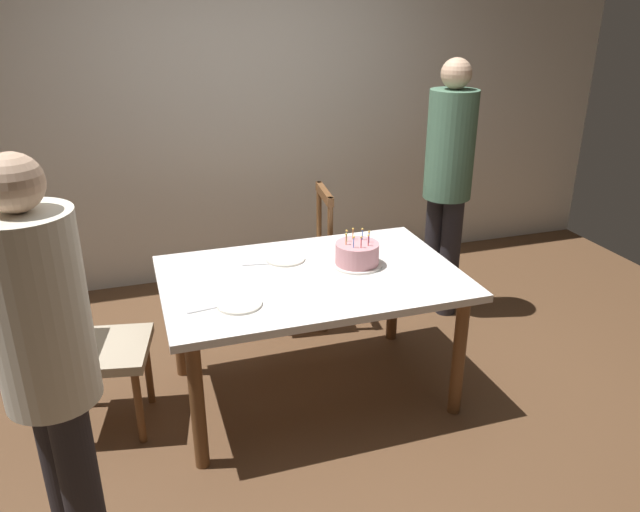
{
  "coord_description": "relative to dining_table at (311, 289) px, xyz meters",
  "views": [
    {
      "loc": [
        -0.88,
        -2.86,
        2.1
      ],
      "look_at": [
        0.05,
        0.0,
        0.84
      ],
      "focal_mm": 34.56,
      "sensor_mm": 36.0,
      "label": 1
    }
  ],
  "objects": [
    {
      "name": "fork_near_celebrant",
      "position": [
        -0.59,
        -0.23,
        0.09
      ],
      "size": [
        0.18,
        0.04,
        0.01
      ],
      "primitive_type": "cube",
      "rotation": [
        0.0,
        0.0,
        0.14
      ],
      "color": "silver",
      "rests_on": "dining_table"
    },
    {
      "name": "fork_far_side",
      "position": [
        -0.24,
        0.21,
        0.09
      ],
      "size": [
        0.18,
        0.05,
        0.01
      ],
      "primitive_type": "cube",
      "rotation": [
        0.0,
        0.0,
        -0.17
      ],
      "color": "silver",
      "rests_on": "dining_table"
    },
    {
      "name": "dining_table",
      "position": [
        0.0,
        0.0,
        0.0
      ],
      "size": [
        1.58,
        1.04,
        0.74
      ],
      "color": "white",
      "rests_on": "ground"
    },
    {
      "name": "chair_spindle_back",
      "position": [
        0.18,
        0.84,
        -0.2
      ],
      "size": [
        0.49,
        0.49,
        0.95
      ],
      "color": "beige",
      "rests_on": "ground"
    },
    {
      "name": "chair_upholstered",
      "position": [
        -1.18,
        0.07,
        -0.13
      ],
      "size": [
        0.52,
        0.52,
        0.95
      ],
      "color": "tan",
      "rests_on": "ground"
    },
    {
      "name": "person_celebrant",
      "position": [
        -1.2,
        -0.87,
        0.3
      ],
      "size": [
        0.32,
        0.32,
        1.68
      ],
      "color": "#262328",
      "rests_on": "ground"
    },
    {
      "name": "plate_near_celebrant",
      "position": [
        -0.43,
        -0.23,
        0.09
      ],
      "size": [
        0.22,
        0.22,
        0.01
      ],
      "primitive_type": "cylinder",
      "color": "silver",
      "rests_on": "dining_table"
    },
    {
      "name": "plate_far_side",
      "position": [
        -0.08,
        0.23,
        0.09
      ],
      "size": [
        0.22,
        0.22,
        0.01
      ],
      "primitive_type": "cylinder",
      "color": "silver",
      "rests_on": "dining_table"
    },
    {
      "name": "birthday_cake",
      "position": [
        0.28,
        0.04,
        0.15
      ],
      "size": [
        0.28,
        0.28,
        0.2
      ],
      "color": "silver",
      "rests_on": "dining_table"
    },
    {
      "name": "person_guest",
      "position": [
        1.18,
        0.69,
        0.35
      ],
      "size": [
        0.32,
        0.32,
        1.76
      ],
      "color": "#262328",
      "rests_on": "ground"
    },
    {
      "name": "back_wall",
      "position": [
        0.0,
        1.85,
        0.64
      ],
      "size": [
        6.4,
        0.1,
        2.6
      ],
      "primitive_type": "cube",
      "color": "beige",
      "rests_on": "ground"
    },
    {
      "name": "ground",
      "position": [
        0.0,
        0.0,
        -0.66
      ],
      "size": [
        6.4,
        6.4,
        0.0
      ],
      "primitive_type": "plane",
      "color": "brown"
    }
  ]
}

